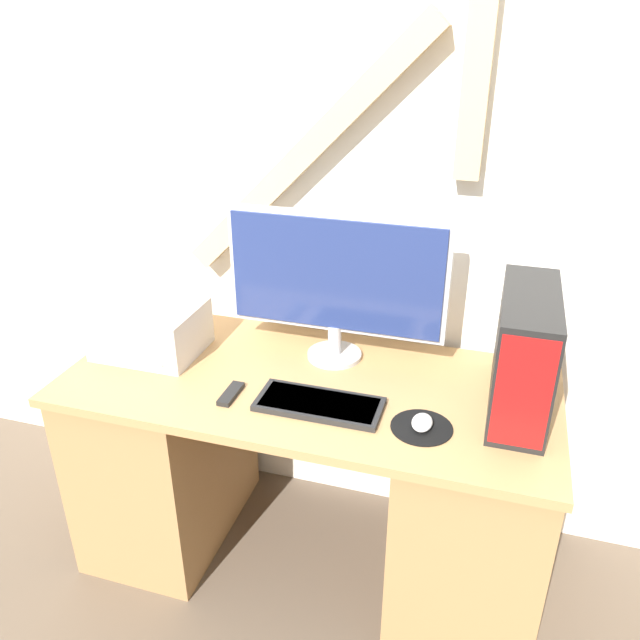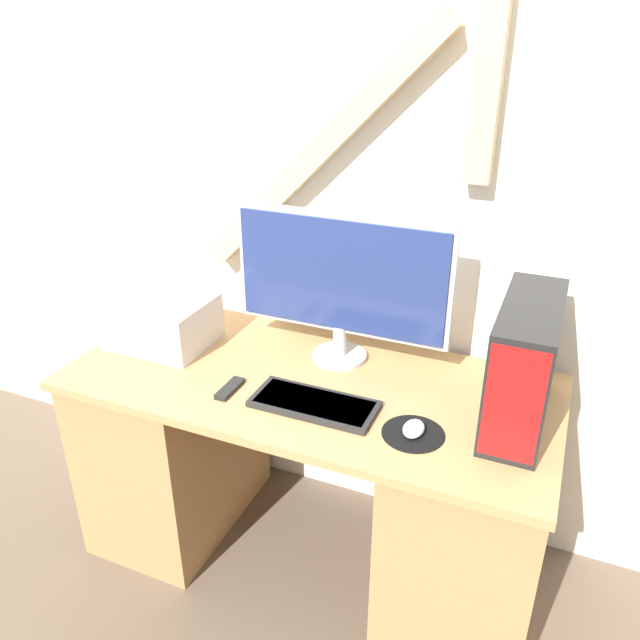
{
  "view_description": "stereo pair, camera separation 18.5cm",
  "coord_description": "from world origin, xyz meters",
  "px_view_note": "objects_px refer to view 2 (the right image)",
  "views": [
    {
      "loc": [
        0.54,
        -1.3,
        1.85
      ],
      "look_at": [
        0.04,
        0.36,
        1.0
      ],
      "focal_mm": 35.0,
      "sensor_mm": 36.0,
      "label": 1
    },
    {
      "loc": [
        0.72,
        -1.23,
        1.85
      ],
      "look_at": [
        0.04,
        0.36,
        1.0
      ],
      "focal_mm": 35.0,
      "sensor_mm": 36.0,
      "label": 2
    }
  ],
  "objects_px": {
    "monitor": "(341,280)",
    "mouse": "(414,429)",
    "remote_control": "(230,389)",
    "keyboard": "(314,404)",
    "computer_tower": "(524,364)",
    "printer": "(162,321)"
  },
  "relations": [
    {
      "from": "keyboard",
      "to": "mouse",
      "type": "xyz_separation_m",
      "value": [
        0.32,
        -0.02,
        0.01
      ]
    },
    {
      "from": "monitor",
      "to": "remote_control",
      "type": "xyz_separation_m",
      "value": [
        -0.24,
        -0.34,
        -0.28
      ]
    },
    {
      "from": "mouse",
      "to": "printer",
      "type": "relative_size",
      "value": 0.26
    },
    {
      "from": "remote_control",
      "to": "monitor",
      "type": "bearing_deg",
      "value": 54.3
    },
    {
      "from": "computer_tower",
      "to": "remote_control",
      "type": "distance_m",
      "value": 0.89
    },
    {
      "from": "keyboard",
      "to": "remote_control",
      "type": "bearing_deg",
      "value": -175.24
    },
    {
      "from": "printer",
      "to": "remote_control",
      "type": "height_order",
      "value": "printer"
    },
    {
      "from": "monitor",
      "to": "remote_control",
      "type": "bearing_deg",
      "value": -125.7
    },
    {
      "from": "keyboard",
      "to": "mouse",
      "type": "bearing_deg",
      "value": -3.07
    },
    {
      "from": "monitor",
      "to": "mouse",
      "type": "distance_m",
      "value": 0.56
    },
    {
      "from": "computer_tower",
      "to": "printer",
      "type": "distance_m",
      "value": 1.25
    },
    {
      "from": "keyboard",
      "to": "monitor",
      "type": "bearing_deg",
      "value": 97.14
    },
    {
      "from": "monitor",
      "to": "computer_tower",
      "type": "xyz_separation_m",
      "value": [
        0.61,
        -0.14,
        -0.11
      ]
    },
    {
      "from": "printer",
      "to": "monitor",
      "type": "bearing_deg",
      "value": 13.13
    },
    {
      "from": "mouse",
      "to": "computer_tower",
      "type": "relative_size",
      "value": 0.2
    },
    {
      "from": "remote_control",
      "to": "keyboard",
      "type": "bearing_deg",
      "value": 4.76
    },
    {
      "from": "computer_tower",
      "to": "printer",
      "type": "height_order",
      "value": "computer_tower"
    },
    {
      "from": "keyboard",
      "to": "computer_tower",
      "type": "height_order",
      "value": "computer_tower"
    },
    {
      "from": "monitor",
      "to": "mouse",
      "type": "height_order",
      "value": "monitor"
    },
    {
      "from": "mouse",
      "to": "printer",
      "type": "bearing_deg",
      "value": 169.42
    },
    {
      "from": "keyboard",
      "to": "mouse",
      "type": "height_order",
      "value": "mouse"
    },
    {
      "from": "monitor",
      "to": "printer",
      "type": "distance_m",
      "value": 0.68
    }
  ]
}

